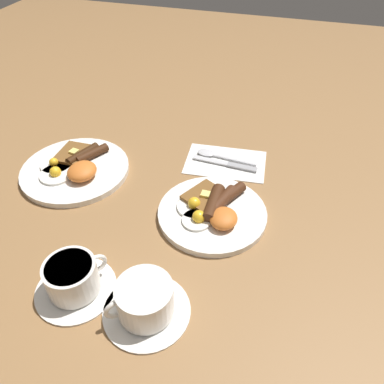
{
  "coord_description": "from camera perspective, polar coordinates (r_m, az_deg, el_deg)",
  "views": [
    {
      "loc": [
        -0.59,
        -0.13,
        0.6
      ],
      "look_at": [
        0.04,
        0.06,
        0.03
      ],
      "focal_mm": 35.0,
      "sensor_mm": 36.0,
      "label": 1
    }
  ],
  "objects": [
    {
      "name": "breakfast_plate_near",
      "position": [
        0.84,
        3.16,
        -2.83
      ],
      "size": [
        0.24,
        0.24,
        0.04
      ],
      "color": "white",
      "rests_on": "ground_plane"
    },
    {
      "name": "teacup_near",
      "position": [
        0.68,
        -7.18,
        -16.24
      ],
      "size": [
        0.16,
        0.16,
        0.07
      ],
      "color": "white",
      "rests_on": "ground_plane"
    },
    {
      "name": "spoon",
      "position": [
        1.02,
        3.07,
        5.76
      ],
      "size": [
        0.04,
        0.17,
        0.01
      ],
      "rotation": [
        0.0,
        0.0,
        1.48
      ],
      "color": "silver",
      "rests_on": "napkin"
    },
    {
      "name": "breakfast_plate_far",
      "position": [
        1.01,
        -17.33,
        3.52
      ],
      "size": [
        0.27,
        0.27,
        0.05
      ],
      "color": "white",
      "rests_on": "ground_plane"
    },
    {
      "name": "teacup_far",
      "position": [
        0.73,
        -17.64,
        -12.58
      ],
      "size": [
        0.15,
        0.15,
        0.07
      ],
      "color": "white",
      "rests_on": "ground_plane"
    },
    {
      "name": "ground_plane",
      "position": [
        0.85,
        3.08,
        -3.64
      ],
      "size": [
        3.0,
        3.0,
        0.0
      ],
      "primitive_type": "plane",
      "color": "olive"
    },
    {
      "name": "napkin",
      "position": [
        1.0,
        5.12,
        4.56
      ],
      "size": [
        0.16,
        0.22,
        0.01
      ],
      "primitive_type": "cube",
      "rotation": [
        0.0,
        0.0,
        0.09
      ],
      "color": "white",
      "rests_on": "ground_plane"
    },
    {
      "name": "knife",
      "position": [
        0.99,
        5.55,
        4.24
      ],
      "size": [
        0.02,
        0.17,
        0.01
      ],
      "rotation": [
        0.0,
        0.0,
        1.52
      ],
      "color": "silver",
      "rests_on": "napkin"
    }
  ]
}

